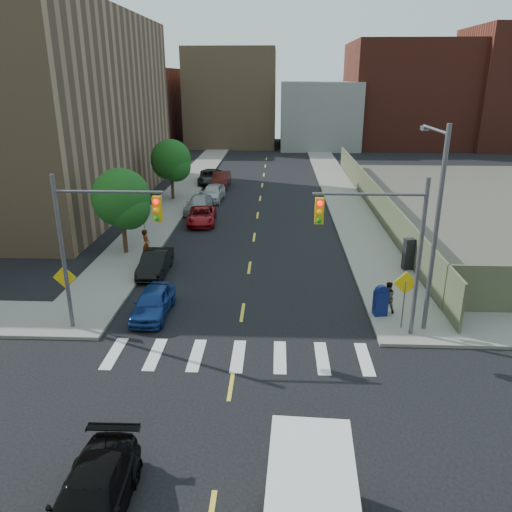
# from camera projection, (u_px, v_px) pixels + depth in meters

# --- Properties ---
(ground) EXTENTS (160.00, 160.00, 0.00)m
(ground) POSITION_uv_depth(u_px,v_px,m) (226.00, 420.00, 16.48)
(ground) COLOR black
(ground) RESTS_ON ground
(sidewalk_nw) EXTENTS (3.50, 73.00, 0.15)m
(sidewalk_nw) POSITION_uv_depth(u_px,v_px,m) (194.00, 178.00, 55.79)
(sidewalk_nw) COLOR gray
(sidewalk_nw) RESTS_ON ground
(sidewalk_ne) EXTENTS (3.50, 73.00, 0.15)m
(sidewalk_ne) POSITION_uv_depth(u_px,v_px,m) (333.00, 179.00, 55.16)
(sidewalk_ne) COLOR gray
(sidewalk_ne) RESTS_ON ground
(fence_north) EXTENTS (0.12, 44.00, 2.50)m
(fence_north) POSITION_uv_depth(u_px,v_px,m) (372.00, 196.00, 41.99)
(fence_north) COLOR #5C6244
(fence_north) RESTS_ON ground
(building_nw) EXTENTS (22.00, 30.00, 16.00)m
(building_nw) POSITION_uv_depth(u_px,v_px,m) (4.00, 110.00, 42.89)
(building_nw) COLOR #8C6B4C
(building_nw) RESTS_ON ground
(bg_bldg_west) EXTENTS (14.00, 18.00, 12.00)m
(bg_bldg_west) POSITION_uv_depth(u_px,v_px,m) (134.00, 108.00, 81.17)
(bg_bldg_west) COLOR #592319
(bg_bldg_west) RESTS_ON ground
(bg_bldg_midwest) EXTENTS (14.00, 16.00, 15.00)m
(bg_bldg_midwest) POSITION_uv_depth(u_px,v_px,m) (233.00, 98.00, 81.89)
(bg_bldg_midwest) COLOR #8C6B4C
(bg_bldg_midwest) RESTS_ON ground
(bg_bldg_center) EXTENTS (12.00, 16.00, 10.00)m
(bg_bldg_center) POSITION_uv_depth(u_px,v_px,m) (318.00, 115.00, 80.28)
(bg_bldg_center) COLOR gray
(bg_bldg_center) RESTS_ON ground
(bg_bldg_east) EXTENTS (18.00, 18.00, 16.00)m
(bg_bldg_east) POSITION_uv_depth(u_px,v_px,m) (405.00, 95.00, 80.57)
(bg_bldg_east) COLOR #592319
(bg_bldg_east) RESTS_ON ground
(bg_bldg_fareast) EXTENTS (14.00, 16.00, 18.00)m
(bg_bldg_fareast) POSITION_uv_depth(u_px,v_px,m) (512.00, 89.00, 77.69)
(bg_bldg_fareast) COLOR #592319
(bg_bldg_fareast) RESTS_ON ground
(signal_nw) EXTENTS (4.59, 0.30, 7.00)m
(signal_nw) POSITION_uv_depth(u_px,v_px,m) (95.00, 233.00, 20.84)
(signal_nw) COLOR #59595E
(signal_nw) RESTS_ON ground
(signal_ne) EXTENTS (4.59, 0.30, 7.00)m
(signal_ne) POSITION_uv_depth(u_px,v_px,m) (384.00, 237.00, 20.35)
(signal_ne) COLOR #59595E
(signal_ne) RESTS_ON ground
(streetlight_ne) EXTENTS (0.25, 3.70, 9.00)m
(streetlight_ne) POSITION_uv_depth(u_px,v_px,m) (435.00, 216.00, 20.87)
(streetlight_ne) COLOR #59595E
(streetlight_ne) RESTS_ON ground
(warn_sign_nw) EXTENTS (1.06, 0.06, 2.83)m
(warn_sign_nw) POSITION_uv_depth(u_px,v_px,m) (65.00, 284.00, 22.24)
(warn_sign_nw) COLOR #59595E
(warn_sign_nw) RESTS_ON ground
(warn_sign_ne) EXTENTS (1.06, 0.06, 2.83)m
(warn_sign_ne) POSITION_uv_depth(u_px,v_px,m) (405.00, 290.00, 21.62)
(warn_sign_ne) COLOR #59595E
(warn_sign_ne) RESTS_ON ground
(warn_sign_midwest) EXTENTS (1.06, 0.06, 2.83)m
(warn_sign_midwest) POSITION_uv_depth(u_px,v_px,m) (143.00, 209.00, 34.93)
(warn_sign_midwest) COLOR #59595E
(warn_sign_midwest) RESTS_ON ground
(tree_west_near) EXTENTS (3.66, 3.64, 5.52)m
(tree_west_near) POSITION_uv_depth(u_px,v_px,m) (122.00, 201.00, 30.72)
(tree_west_near) COLOR #332114
(tree_west_near) RESTS_ON ground
(tree_west_far) EXTENTS (3.66, 3.64, 5.52)m
(tree_west_far) POSITION_uv_depth(u_px,v_px,m) (171.00, 162.00, 44.82)
(tree_west_far) COLOR #332114
(tree_west_far) RESTS_ON ground
(parked_car_blue) EXTENTS (1.63, 3.91, 1.32)m
(parked_car_blue) POSITION_uv_depth(u_px,v_px,m) (153.00, 302.00, 23.53)
(parked_car_blue) COLOR navy
(parked_car_blue) RESTS_ON ground
(parked_car_black) EXTENTS (1.41, 3.98, 1.31)m
(parked_car_black) POSITION_uv_depth(u_px,v_px,m) (155.00, 263.00, 28.58)
(parked_car_black) COLOR black
(parked_car_black) RESTS_ON ground
(parked_car_red) EXTENTS (2.39, 4.65, 1.26)m
(parked_car_red) POSITION_uv_depth(u_px,v_px,m) (202.00, 216.00, 38.36)
(parked_car_red) COLOR maroon
(parked_car_red) RESTS_ON ground
(parked_car_silver) EXTENTS (2.18, 4.71, 1.33)m
(parked_car_silver) POSITION_uv_depth(u_px,v_px,m) (199.00, 204.00, 41.72)
(parked_car_silver) COLOR #96979D
(parked_car_silver) RESTS_ON ground
(parked_car_white) EXTENTS (2.14, 4.63, 1.54)m
(parked_car_white) POSITION_uv_depth(u_px,v_px,m) (213.00, 193.00, 45.36)
(parked_car_white) COLOR #B9B9B9
(parked_car_white) RESTS_ON ground
(parked_car_maroon) EXTENTS (1.70, 4.68, 1.53)m
(parked_car_maroon) POSITION_uv_depth(u_px,v_px,m) (221.00, 180.00, 51.10)
(parked_car_maroon) COLOR #3C100C
(parked_car_maroon) RESTS_ON ground
(parked_car_grey) EXTENTS (2.83, 5.49, 1.48)m
(parked_car_grey) POSITION_uv_depth(u_px,v_px,m) (210.00, 177.00, 52.67)
(parked_car_grey) COLOR black
(parked_car_grey) RESTS_ON ground
(black_sedan) EXTENTS (1.89, 4.52, 1.30)m
(black_sedan) POSITION_uv_depth(u_px,v_px,m) (91.00, 500.00, 12.53)
(black_sedan) COLOR black
(black_sedan) RESTS_ON ground
(mailbox) EXTENTS (0.68, 0.56, 1.48)m
(mailbox) POSITION_uv_depth(u_px,v_px,m) (381.00, 301.00, 23.21)
(mailbox) COLOR navy
(mailbox) RESTS_ON sidewalk_ne
(payphone) EXTENTS (0.63, 0.55, 1.85)m
(payphone) POSITION_uv_depth(u_px,v_px,m) (408.00, 254.00, 28.73)
(payphone) COLOR black
(payphone) RESTS_ON sidewalk_ne
(pedestrian_west) EXTENTS (0.64, 0.80, 1.92)m
(pedestrian_west) POSITION_uv_depth(u_px,v_px,m) (146.00, 245.00, 30.19)
(pedestrian_west) COLOR gray
(pedestrian_west) RESTS_ON sidewalk_nw
(pedestrian_east) EXTENTS (0.78, 0.61, 1.56)m
(pedestrian_east) POSITION_uv_depth(u_px,v_px,m) (387.00, 297.00, 23.42)
(pedestrian_east) COLOR gray
(pedestrian_east) RESTS_ON sidewalk_ne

